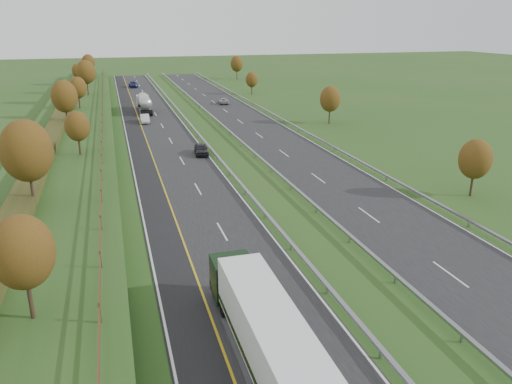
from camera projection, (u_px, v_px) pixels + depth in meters
ground at (220, 144)px, 73.69m from camera, size 400.00×400.00×0.00m
near_carriageway at (162, 140)px, 76.11m from camera, size 10.50×200.00×0.04m
far_carriageway at (265, 134)px, 80.47m from camera, size 10.50×200.00×0.04m
hard_shoulder at (137, 141)px, 75.12m from camera, size 3.00×200.00×0.04m
lane_markings at (203, 137)px, 77.68m from camera, size 26.75×200.00×0.01m
embankment_left at (71, 139)px, 72.36m from camera, size 12.00×200.00×2.00m
hedge_left at (55, 129)px, 71.34m from camera, size 2.20×180.00×1.10m
fence_left at (102, 126)px, 72.62m from camera, size 0.12×189.06×1.20m
median_barrier_near at (198, 134)px, 77.42m from camera, size 0.32×200.00×0.71m
median_barrier_far at (230, 132)px, 78.77m from camera, size 0.32×200.00×0.71m
outer_barrier_far at (298, 128)px, 81.80m from camera, size 0.32×200.00×0.71m
trees_left at (67, 105)px, 67.66m from camera, size 6.64×164.30×7.66m
trees_far at (284, 84)px, 109.15m from camera, size 8.45×118.60×7.12m
box_lorry at (266, 333)px, 24.97m from camera, size 2.58×16.28×4.06m
road_tanker at (144, 103)px, 99.27m from camera, size 2.40×11.22×3.46m
car_dark_near at (201, 149)px, 67.48m from camera, size 2.17×4.51×1.49m
car_silver_mid at (145, 118)px, 88.94m from camera, size 1.68×4.47×1.46m
car_small_far at (133, 85)px, 136.90m from camera, size 2.40×5.30×1.51m
car_oncoming at (223, 101)px, 109.55m from camera, size 2.77×4.90×1.29m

